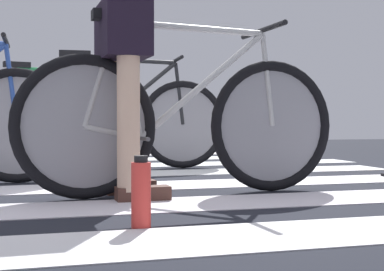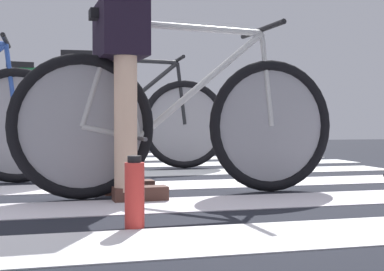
{
  "view_description": "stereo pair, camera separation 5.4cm",
  "coord_description": "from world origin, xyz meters",
  "px_view_note": "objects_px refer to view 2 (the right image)",
  "views": [
    {
      "loc": [
        -0.22,
        -3.31,
        0.4
      ],
      "look_at": [
        0.71,
        0.02,
        0.31
      ],
      "focal_mm": 51.75,
      "sensor_mm": 36.0,
      "label": 1
    },
    {
      "loc": [
        -0.17,
        -3.31,
        0.4
      ],
      "look_at": [
        0.71,
        0.02,
        0.31
      ],
      "focal_mm": 51.75,
      "sensor_mm": 36.0,
      "label": 2
    }
  ],
  "objects_px": {
    "bicycle_3_of_4": "(121,121)",
    "bicycle_4_of_4": "(58,121)",
    "bicycle_1_of_4": "(181,121)",
    "water_bottle": "(135,194)",
    "cyclist_1_of_4": "(121,72)"
  },
  "relations": [
    {
      "from": "cyclist_1_of_4",
      "to": "bicycle_3_of_4",
      "type": "relative_size",
      "value": 0.56
    },
    {
      "from": "bicycle_3_of_4",
      "to": "water_bottle",
      "type": "xyz_separation_m",
      "value": [
        -0.27,
        -2.43,
        -0.26
      ]
    },
    {
      "from": "bicycle_4_of_4",
      "to": "water_bottle",
      "type": "xyz_separation_m",
      "value": [
        0.2,
        -3.49,
        -0.26
      ]
    },
    {
      "from": "cyclist_1_of_4",
      "to": "water_bottle",
      "type": "distance_m",
      "value": 0.95
    },
    {
      "from": "bicycle_1_of_4",
      "to": "bicycle_3_of_4",
      "type": "height_order",
      "value": "same"
    },
    {
      "from": "bicycle_1_of_4",
      "to": "cyclist_1_of_4",
      "type": "distance_m",
      "value": 0.4
    },
    {
      "from": "bicycle_1_of_4",
      "to": "cyclist_1_of_4",
      "type": "bearing_deg",
      "value": 180.0
    },
    {
      "from": "bicycle_3_of_4",
      "to": "bicycle_4_of_4",
      "type": "relative_size",
      "value": 1.01
    },
    {
      "from": "cyclist_1_of_4",
      "to": "water_bottle",
      "type": "xyz_separation_m",
      "value": [
        -0.06,
        -0.8,
        -0.51
      ]
    },
    {
      "from": "bicycle_3_of_4",
      "to": "bicycle_4_of_4",
      "type": "bearing_deg",
      "value": 116.97
    },
    {
      "from": "bicycle_1_of_4",
      "to": "bicycle_4_of_4",
      "type": "distance_m",
      "value": 2.73
    },
    {
      "from": "bicycle_3_of_4",
      "to": "water_bottle",
      "type": "relative_size",
      "value": 6.65
    },
    {
      "from": "bicycle_1_of_4",
      "to": "bicycle_4_of_4",
      "type": "relative_size",
      "value": 1.01
    },
    {
      "from": "bicycle_1_of_4",
      "to": "water_bottle",
      "type": "bearing_deg",
      "value": -117.13
    },
    {
      "from": "bicycle_1_of_4",
      "to": "cyclist_1_of_4",
      "type": "height_order",
      "value": "cyclist_1_of_4"
    }
  ]
}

